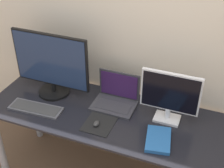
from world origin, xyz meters
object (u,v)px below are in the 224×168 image
at_px(monitor_left, 51,65).
at_px(laptop, 116,97).
at_px(monitor_right, 170,96).
at_px(keyboard, 36,108).
at_px(book, 158,140).
at_px(mouse, 96,124).

height_order(monitor_left, laptop, monitor_left).
distance_m(monitor_right, keyboard, 0.98).
relative_size(monitor_left, monitor_right, 1.52).
bearing_deg(book, mouse, -178.54).
bearing_deg(mouse, laptop, 83.48).
relative_size(monitor_left, book, 2.32).
bearing_deg(laptop, book, -34.86).
bearing_deg(monitor_left, keyboard, -94.10).
distance_m(mouse, book, 0.43).
xyz_separation_m(monitor_left, monitor_right, (0.91, 0.00, -0.05)).
xyz_separation_m(laptop, keyboard, (-0.53, -0.29, -0.05)).
height_order(laptop, keyboard, laptop).
bearing_deg(keyboard, book, 0.41).
bearing_deg(book, monitor_left, 165.55).
bearing_deg(monitor_right, keyboard, -165.46).
distance_m(monitor_right, book, 0.30).
bearing_deg(mouse, keyboard, 179.49).
distance_m(monitor_right, mouse, 0.54).
height_order(monitor_right, keyboard, monitor_right).
bearing_deg(monitor_right, monitor_left, -179.99).
distance_m(monitor_right, laptop, 0.43).
bearing_deg(monitor_right, book, -90.73).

